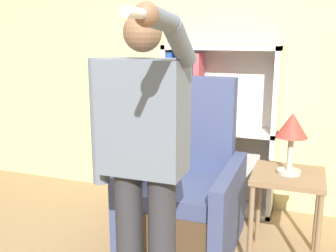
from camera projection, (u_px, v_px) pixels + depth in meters
name	position (u px, v px, depth m)	size (l,w,h in m)	color
wall_back	(238.00, 59.00, 3.59)	(8.00, 0.06, 2.80)	#DBCC84
bookcase	(205.00, 132.00, 3.67)	(1.03, 0.28, 1.53)	silver
armchair	(187.00, 195.00, 3.09)	(0.80, 0.93, 1.29)	#4C3823
person_standing	(143.00, 159.00, 2.03)	(0.58, 0.78, 1.73)	#2D2D33
side_table	(288.00, 189.00, 2.75)	(0.49, 0.49, 0.68)	#846647
table_lamp	(292.00, 130.00, 2.66)	(0.22, 0.22, 0.43)	#B7B2A8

